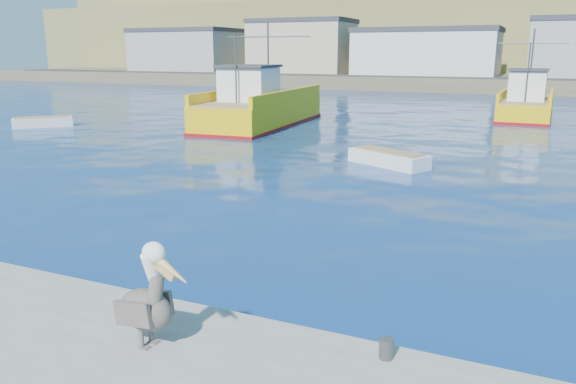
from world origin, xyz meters
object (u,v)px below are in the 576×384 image
Objects in this scene: trawler_yellow_a at (260,108)px; pelican at (148,302)px; skiff_left at (43,123)px; skiff_mid at (388,160)px; trawler_yellow_b at (526,105)px.

trawler_yellow_a is 7.96× the size of pelican.
trawler_yellow_a reaches higher than skiff_left.
trawler_yellow_a is 3.48× the size of skiff_mid.
trawler_yellow_b is 33.21m from skiff_left.
pelican is at bearing -95.75° from trawler_yellow_b.
pelican is (11.83, -26.66, 0.08)m from trawler_yellow_a.
trawler_yellow_b is 6.14× the size of pelican.
trawler_yellow_a reaches higher than pelican.
pelican reaches higher than skiff_mid.
pelican is (0.82, -17.07, 0.95)m from skiff_mid.
skiff_left is at bearing 172.11° from skiff_mid.
skiff_mid is at bearing -41.04° from trawler_yellow_a.
skiff_left is 23.59m from skiff_mid.
pelican is at bearing -87.24° from skiff_mid.
trawler_yellow_b is 2.89× the size of skiff_left.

